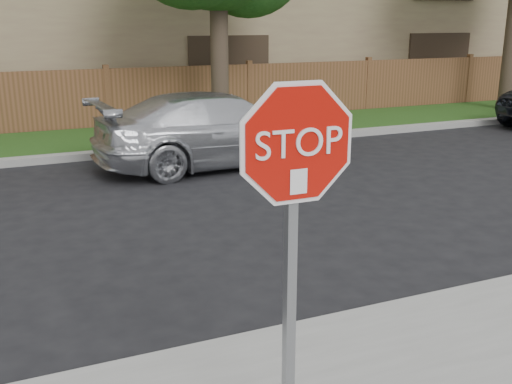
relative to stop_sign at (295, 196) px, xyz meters
name	(u,v)px	position (x,y,z in m)	size (l,w,h in m)	color
ground	(323,325)	(1.09, 1.48, -1.83)	(90.00, 90.00, 0.00)	black
far_curb	(137,151)	(1.09, 9.63, -1.75)	(70.00, 0.30, 0.15)	gray
grass_strip	(122,139)	(1.09, 11.28, -1.77)	(70.00, 3.00, 0.12)	#1E4714
fence	(108,100)	(1.09, 12.88, -1.03)	(70.00, 0.12, 1.60)	brown
stop_sign	(295,196)	(0.00, 0.00, 0.00)	(1.01, 0.13, 2.55)	gray
sedan_right	(221,129)	(2.46, 8.06, -1.10)	(2.04, 5.01, 1.45)	silver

